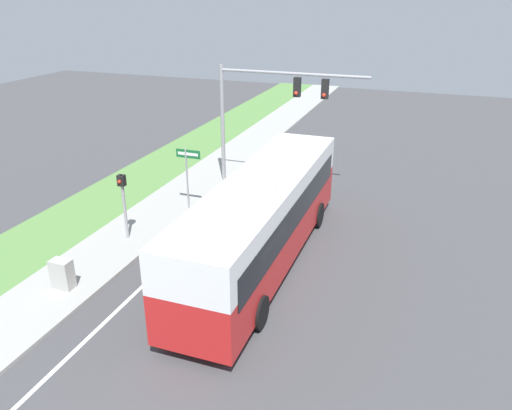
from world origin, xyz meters
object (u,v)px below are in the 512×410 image
at_px(pedestrian_signal, 123,196).
at_px(utility_cabinet, 62,274).
at_px(bus, 263,215).
at_px(street_sign, 188,169).
at_px(signal_gantry, 266,102).

height_order(pedestrian_signal, utility_cabinet, pedestrian_signal).
bearing_deg(pedestrian_signal, bus, 1.93).
xyz_separation_m(bus, street_sign, (-4.79, 3.39, 0.08)).
height_order(bus, signal_gantry, signal_gantry).
distance_m(pedestrian_signal, utility_cabinet, 4.15).
xyz_separation_m(street_sign, utility_cabinet, (-0.94, -7.52, -1.39)).
distance_m(street_sign, utility_cabinet, 7.70).
bearing_deg(pedestrian_signal, signal_gantry, 66.62).
bearing_deg(signal_gantry, utility_cabinet, -105.63).
height_order(bus, pedestrian_signal, bus).
bearing_deg(bus, utility_cabinet, -144.22).
distance_m(signal_gantry, utility_cabinet, 12.64).
height_order(bus, street_sign, bus).
distance_m(signal_gantry, street_sign, 5.27).
bearing_deg(street_sign, pedestrian_signal, -105.74).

